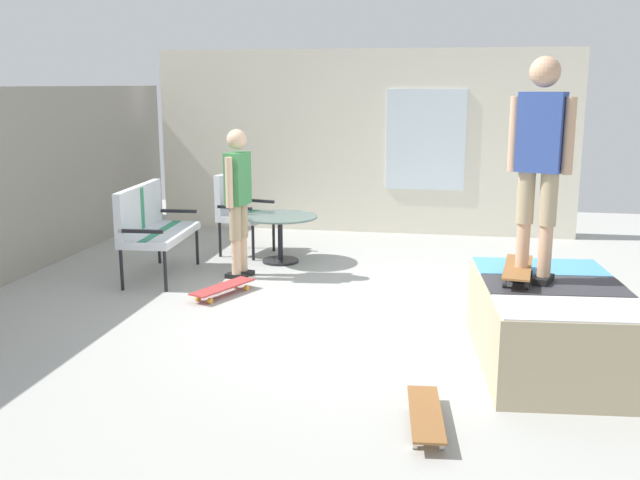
{
  "coord_description": "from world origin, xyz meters",
  "views": [
    {
      "loc": [
        -6.53,
        -0.77,
        2.11
      ],
      "look_at": [
        -0.13,
        0.4,
        0.7
      ],
      "focal_mm": 40.38,
      "sensor_mm": 36.0,
      "label": 1
    }
  ],
  "objects_px": {
    "patio_bench": "(150,222)",
    "skateboard_on_ramp": "(518,268)",
    "skate_ramp": "(557,326)",
    "skateboard_by_bench": "(223,288)",
    "patio_table": "(280,229)",
    "skateboard_spare": "(426,414)",
    "patio_chair_near_house": "(239,206)",
    "person_watching": "(238,193)",
    "person_skater": "(540,154)"
  },
  "relations": [
    {
      "from": "patio_bench",
      "to": "skateboard_on_ramp",
      "type": "xyz_separation_m",
      "value": [
        -1.79,
        -3.79,
        0.11
      ]
    },
    {
      "from": "skate_ramp",
      "to": "skateboard_by_bench",
      "type": "bearing_deg",
      "value": 66.85
    },
    {
      "from": "patio_table",
      "to": "skateboard_spare",
      "type": "distance_m",
      "value": 4.46
    },
    {
      "from": "skateboard_spare",
      "to": "patio_table",
      "type": "bearing_deg",
      "value": 25.31
    },
    {
      "from": "patio_bench",
      "to": "skateboard_on_ramp",
      "type": "relative_size",
      "value": 1.57
    },
    {
      "from": "skate_ramp",
      "to": "patio_chair_near_house",
      "type": "xyz_separation_m",
      "value": [
        3.18,
        3.46,
        0.3
      ]
    },
    {
      "from": "skate_ramp",
      "to": "skateboard_on_ramp",
      "type": "height_order",
      "value": "skateboard_on_ramp"
    },
    {
      "from": "skateboard_by_bench",
      "to": "skateboard_spare",
      "type": "xyz_separation_m",
      "value": [
        -2.53,
        -2.15,
        0.0
      ]
    },
    {
      "from": "patio_bench",
      "to": "person_watching",
      "type": "xyz_separation_m",
      "value": [
        0.16,
        -0.97,
        0.33
      ]
    },
    {
      "from": "person_watching",
      "to": "person_skater",
      "type": "xyz_separation_m",
      "value": [
        -1.99,
        -2.93,
        0.66
      ]
    },
    {
      "from": "patio_bench",
      "to": "skateboard_on_ramp",
      "type": "bearing_deg",
      "value": -115.27
    },
    {
      "from": "skateboard_on_ramp",
      "to": "person_watching",
      "type": "bearing_deg",
      "value": 55.41
    },
    {
      "from": "skate_ramp",
      "to": "skateboard_by_bench",
      "type": "distance_m",
      "value": 3.36
    },
    {
      "from": "person_watching",
      "to": "skate_ramp",
      "type": "bearing_deg",
      "value": -123.49
    },
    {
      "from": "skateboard_on_ramp",
      "to": "patio_table",
      "type": "bearing_deg",
      "value": 43.33
    },
    {
      "from": "person_skater",
      "to": "skateboard_on_ramp",
      "type": "xyz_separation_m",
      "value": [
        0.04,
        0.1,
        -0.89
      ]
    },
    {
      "from": "patio_bench",
      "to": "patio_chair_near_house",
      "type": "bearing_deg",
      "value": -26.64
    },
    {
      "from": "patio_chair_near_house",
      "to": "person_skater",
      "type": "distance_m",
      "value": 4.61
    },
    {
      "from": "skate_ramp",
      "to": "patio_bench",
      "type": "xyz_separation_m",
      "value": [
        1.91,
        4.09,
        0.3
      ]
    },
    {
      "from": "person_skater",
      "to": "skateboard_by_bench",
      "type": "distance_m",
      "value": 3.49
    },
    {
      "from": "patio_chair_near_house",
      "to": "person_watching",
      "type": "height_order",
      "value": "person_watching"
    },
    {
      "from": "skate_ramp",
      "to": "skateboard_spare",
      "type": "distance_m",
      "value": 1.55
    },
    {
      "from": "patio_bench",
      "to": "person_watching",
      "type": "bearing_deg",
      "value": -80.69
    },
    {
      "from": "patio_chair_near_house",
      "to": "skateboard_by_bench",
      "type": "distance_m",
      "value": 1.97
    },
    {
      "from": "person_skater",
      "to": "person_watching",
      "type": "bearing_deg",
      "value": 55.79
    },
    {
      "from": "person_watching",
      "to": "skateboard_spare",
      "type": "height_order",
      "value": "person_watching"
    },
    {
      "from": "person_watching",
      "to": "patio_bench",
      "type": "bearing_deg",
      "value": 99.31
    },
    {
      "from": "skateboard_by_bench",
      "to": "skateboard_spare",
      "type": "height_order",
      "value": "same"
    },
    {
      "from": "patio_bench",
      "to": "skateboard_by_bench",
      "type": "height_order",
      "value": "patio_bench"
    },
    {
      "from": "person_watching",
      "to": "skateboard_by_bench",
      "type": "distance_m",
      "value": 1.15
    },
    {
      "from": "patio_chair_near_house",
      "to": "person_skater",
      "type": "bearing_deg",
      "value": -133.55
    },
    {
      "from": "patio_chair_near_house",
      "to": "skateboard_by_bench",
      "type": "xyz_separation_m",
      "value": [
        -1.86,
        -0.38,
        -0.53
      ]
    },
    {
      "from": "skate_ramp",
      "to": "skateboard_spare",
      "type": "xyz_separation_m",
      "value": [
        -1.21,
        0.94,
        -0.23
      ]
    },
    {
      "from": "skateboard_on_ramp",
      "to": "skateboard_spare",
      "type": "bearing_deg",
      "value": 154.58
    },
    {
      "from": "patio_chair_near_house",
      "to": "skateboard_on_ramp",
      "type": "xyz_separation_m",
      "value": [
        -3.06,
        -3.16,
        0.11
      ]
    },
    {
      "from": "patio_chair_near_house",
      "to": "person_skater",
      "type": "height_order",
      "value": "person_skater"
    },
    {
      "from": "skateboard_spare",
      "to": "skate_ramp",
      "type": "bearing_deg",
      "value": -37.7
    },
    {
      "from": "patio_table",
      "to": "skateboard_by_bench",
      "type": "distance_m",
      "value": 1.54
    },
    {
      "from": "patio_chair_near_house",
      "to": "skateboard_by_bench",
      "type": "relative_size",
      "value": 1.25
    },
    {
      "from": "person_watching",
      "to": "patio_chair_near_house",
      "type": "bearing_deg",
      "value": 16.65
    },
    {
      "from": "patio_chair_near_house",
      "to": "skateboard_spare",
      "type": "relative_size",
      "value": 1.25
    },
    {
      "from": "patio_chair_near_house",
      "to": "skateboard_spare",
      "type": "bearing_deg",
      "value": -150.11
    },
    {
      "from": "patio_bench",
      "to": "patio_table",
      "type": "height_order",
      "value": "patio_bench"
    },
    {
      "from": "person_watching",
      "to": "skateboard_spare",
      "type": "bearing_deg",
      "value": -146.26
    },
    {
      "from": "skate_ramp",
      "to": "patio_chair_near_house",
      "type": "relative_size",
      "value": 2.01
    },
    {
      "from": "skateboard_spare",
      "to": "patio_chair_near_house",
      "type": "bearing_deg",
      "value": 29.89
    },
    {
      "from": "person_watching",
      "to": "person_skater",
      "type": "distance_m",
      "value": 3.6
    },
    {
      "from": "patio_bench",
      "to": "person_watching",
      "type": "distance_m",
      "value": 1.03
    },
    {
      "from": "skate_ramp",
      "to": "person_watching",
      "type": "height_order",
      "value": "person_watching"
    },
    {
      "from": "person_skater",
      "to": "skateboard_by_bench",
      "type": "bearing_deg",
      "value": 66.73
    }
  ]
}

